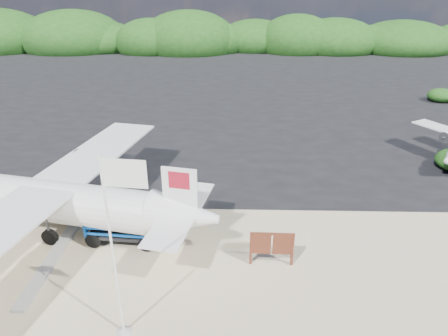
# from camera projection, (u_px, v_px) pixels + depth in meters

# --- Properties ---
(ground) EXTENTS (160.00, 160.00, 0.00)m
(ground) POSITION_uv_depth(u_px,v_px,m) (160.00, 276.00, 15.19)
(ground) COLOR beige
(asphalt_apron) EXTENTS (90.00, 50.00, 0.04)m
(asphalt_apron) POSITION_uv_depth(u_px,v_px,m) (209.00, 87.00, 42.35)
(asphalt_apron) COLOR #B2B2B2
(asphalt_apron) RESTS_ON ground
(vegetation_band) EXTENTS (124.00, 8.00, 4.40)m
(vegetation_band) POSITION_uv_depth(u_px,v_px,m) (218.00, 50.00, 64.98)
(vegetation_band) COLOR #B2B2B2
(vegetation_band) RESTS_ON ground
(baggage_cart) EXTENTS (3.34, 2.09, 1.60)m
(baggage_cart) POSITION_uv_depth(u_px,v_px,m) (126.00, 240.00, 17.36)
(baggage_cart) COLOR #0B49A7
(baggage_cart) RESTS_ON ground
(flagpole) EXTENTS (1.29, 0.65, 6.20)m
(flagpole) POSITION_uv_depth(u_px,v_px,m) (124.00, 331.00, 12.80)
(flagpole) COLOR white
(flagpole) RESTS_ON ground
(signboard) EXTENTS (1.83, 0.21, 1.51)m
(signboard) POSITION_uv_depth(u_px,v_px,m) (271.00, 264.00, 15.86)
(signboard) COLOR brown
(signboard) RESTS_ON ground
(crew_a) EXTENTS (0.63, 0.45, 1.63)m
(crew_a) POSITION_uv_depth(u_px,v_px,m) (122.00, 195.00, 19.32)
(crew_a) COLOR #14264B
(crew_a) RESTS_ON ground
(crew_b) EXTENTS (0.84, 0.66, 1.70)m
(crew_b) POSITION_uv_depth(u_px,v_px,m) (198.00, 203.00, 18.56)
(crew_b) COLOR #14264B
(crew_b) RESTS_ON ground
(crew_c) EXTENTS (0.91, 0.50, 1.48)m
(crew_c) POSITION_uv_depth(u_px,v_px,m) (175.00, 221.00, 17.36)
(crew_c) COLOR #14264B
(crew_c) RESTS_ON ground
(aircraft_large) EXTENTS (19.06, 19.06, 4.84)m
(aircraft_large) POSITION_uv_depth(u_px,v_px,m) (323.00, 100.00, 37.81)
(aircraft_large) COLOR #B2B2B2
(aircraft_large) RESTS_ON ground
(aircraft_small) EXTENTS (10.03, 10.03, 2.64)m
(aircraft_small) POSITION_uv_depth(u_px,v_px,m) (131.00, 73.00, 48.79)
(aircraft_small) COLOR #B2B2B2
(aircraft_small) RESTS_ON ground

